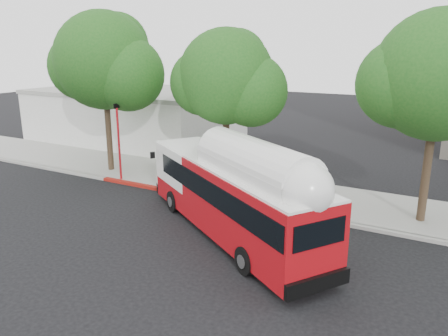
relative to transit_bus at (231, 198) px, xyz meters
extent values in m
plane|color=black|center=(-2.21, -0.55, -1.66)|extent=(120.00, 120.00, 0.00)
cube|color=gray|center=(-2.21, 5.95, -1.58)|extent=(60.00, 5.00, 0.15)
cube|color=gray|center=(-2.21, 3.35, -1.58)|extent=(60.00, 0.30, 0.15)
cube|color=maroon|center=(-5.21, 3.35, -1.58)|extent=(10.00, 0.32, 0.16)
cylinder|color=#2D2116|center=(-11.21, 4.95, 1.38)|extent=(0.36, 0.36, 6.08)
sphere|color=#194F16|center=(-11.21, 4.95, 5.18)|extent=(5.80, 5.80, 5.80)
sphere|color=#194F16|center=(-9.62, 5.15, 4.42)|extent=(4.35, 4.35, 4.35)
cylinder|color=#2D2116|center=(-3.21, 5.45, 1.06)|extent=(0.36, 0.36, 5.44)
sphere|color=#194F16|center=(-3.21, 5.45, 4.46)|extent=(5.00, 5.00, 5.00)
sphere|color=#194F16|center=(-1.84, 5.65, 3.78)|extent=(3.75, 3.75, 3.75)
cylinder|color=#2D2116|center=(6.79, 5.25, 1.22)|extent=(0.36, 0.36, 5.76)
sphere|color=#194F16|center=(6.79, 5.25, 4.82)|extent=(5.40, 5.40, 5.40)
cube|color=silver|center=(-16.21, 13.45, 0.34)|extent=(16.00, 10.00, 4.00)
cube|color=gray|center=(-16.21, 13.45, 2.44)|extent=(16.20, 10.20, 0.30)
cube|color=#A50B12|center=(-0.07, 0.05, 0.01)|extent=(10.61, 8.14, 2.69)
cube|color=black|center=(0.32, -0.21, 0.57)|extent=(9.72, 7.57, 0.88)
cube|color=white|center=(-0.07, 0.05, 1.39)|extent=(10.57, 8.08, 0.09)
cube|color=white|center=(1.48, -0.97, 1.63)|extent=(5.97, 4.82, 0.51)
cube|color=black|center=(-5.14, 3.39, -1.19)|extent=(1.54, 1.80, 0.06)
imported|color=#21389A|center=(-5.14, 3.39, -0.75)|extent=(1.34, 1.63, 0.84)
cylinder|color=#B6131B|center=(-9.23, 3.64, 0.50)|extent=(0.13, 0.13, 4.31)
cube|color=black|center=(-9.23, 3.64, 2.76)|extent=(0.05, 0.43, 0.27)
camera|label=1|loc=(7.86, -14.89, 5.93)|focal=35.00mm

